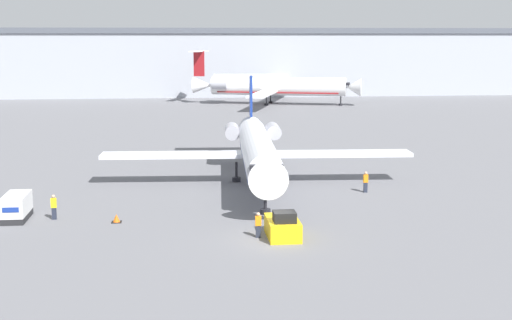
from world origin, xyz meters
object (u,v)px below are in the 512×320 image
object	(u,v)px
pushback_tug	(283,226)
airplane_parked_far_left	(273,86)
worker_by_wing	(366,181)
worker_near_tug	(258,224)
luggage_cart	(16,207)
worker_on_apron	(54,206)
airplane_main	(257,148)
traffic_cone_left	(116,218)

from	to	relation	value
pushback_tug	airplane_parked_far_left	size ratio (longest dim) A/B	0.11
pushback_tug	worker_by_wing	size ratio (longest dim) A/B	2.04
worker_by_wing	airplane_parked_far_left	bearing A→B (deg)	88.21
worker_near_tug	worker_by_wing	distance (m)	16.86
luggage_cart	worker_on_apron	world-z (taller)	luggage_cart
worker_near_tug	airplane_parked_far_left	world-z (taller)	airplane_parked_far_left
pushback_tug	worker_near_tug	bearing A→B (deg)	177.14
worker_on_apron	airplane_parked_far_left	size ratio (longest dim) A/B	0.05
airplane_main	traffic_cone_left	xyz separation A→B (m)	(-11.67, -12.90, -3.02)
pushback_tug	luggage_cart	size ratio (longest dim) A/B	1.02
worker_near_tug	airplane_parked_far_left	distance (m)	95.22
worker_near_tug	worker_by_wing	size ratio (longest dim) A/B	0.95
worker_near_tug	airplane_parked_far_left	size ratio (longest dim) A/B	0.05
pushback_tug	worker_on_apron	distance (m)	17.33
pushback_tug	worker_near_tug	world-z (taller)	pushback_tug
worker_on_apron	airplane_parked_far_left	xyz separation A→B (m)	(27.73, 87.89, 2.61)
pushback_tug	worker_near_tug	size ratio (longest dim) A/B	2.16
traffic_cone_left	airplane_parked_far_left	xyz separation A→B (m)	(23.09, 89.22, 3.31)
luggage_cart	traffic_cone_left	world-z (taller)	luggage_cart
luggage_cart	airplane_parked_far_left	xyz separation A→B (m)	(30.46, 87.64, 2.65)
worker_near_tug	luggage_cart	bearing A→B (deg)	158.94
airplane_main	worker_by_wing	xyz separation A→B (m)	(8.89, -4.94, -2.34)
airplane_main	traffic_cone_left	distance (m)	17.65
traffic_cone_left	airplane_parked_far_left	size ratio (longest dim) A/B	0.02
worker_near_tug	worker_on_apron	bearing A→B (deg)	156.24
airplane_main	traffic_cone_left	size ratio (longest dim) A/B	40.37
worker_on_apron	traffic_cone_left	size ratio (longest dim) A/B	2.59
luggage_cart	traffic_cone_left	distance (m)	7.56
luggage_cart	airplane_parked_far_left	distance (m)	92.82
pushback_tug	traffic_cone_left	bearing A→B (deg)	155.93
airplane_main	pushback_tug	world-z (taller)	airplane_main
airplane_parked_far_left	worker_near_tug	bearing A→B (deg)	-98.02
airplane_parked_far_left	traffic_cone_left	bearing A→B (deg)	-104.51
luggage_cart	airplane_parked_far_left	world-z (taller)	airplane_parked_far_left
luggage_cart	worker_by_wing	bearing A→B (deg)	12.87
pushback_tug	worker_by_wing	distance (m)	15.93
worker_by_wing	traffic_cone_left	distance (m)	22.05
pushback_tug	worker_on_apron	world-z (taller)	pushback_tug
luggage_cart	worker_by_wing	world-z (taller)	luggage_cart
pushback_tug	worker_by_wing	bearing A→B (deg)	55.16
worker_on_apron	traffic_cone_left	bearing A→B (deg)	-15.96
pushback_tug	worker_near_tug	distance (m)	1.65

